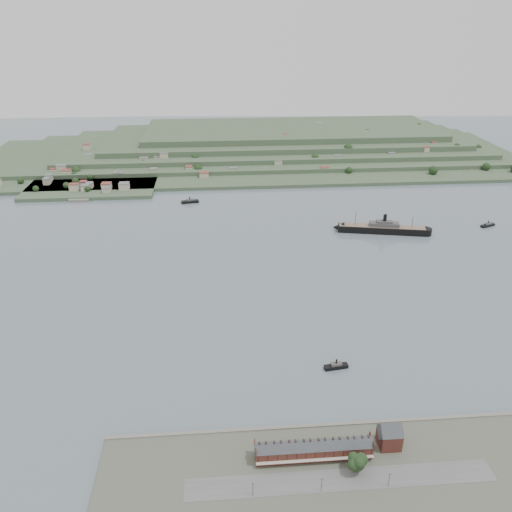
{
  "coord_description": "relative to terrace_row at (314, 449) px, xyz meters",
  "views": [
    {
      "loc": [
        -50.44,
        -334.29,
        191.25
      ],
      "look_at": [
        -21.25,
        30.0,
        10.55
      ],
      "focal_mm": 35.0,
      "sensor_mm": 36.0,
      "label": 1
    }
  ],
  "objects": [
    {
      "name": "far_peninsula",
      "position": [
        37.91,
        561.12,
        5.04
      ],
      "size": [
        760.0,
        309.0,
        30.0
      ],
      "color": "#3B5438",
      "rests_on": "ground"
    },
    {
      "name": "steamship",
      "position": [
        111.98,
        260.64,
        -2.72
      ],
      "size": [
        92.36,
        28.38,
        22.35
      ],
      "color": "black",
      "rests_on": "ground"
    },
    {
      "name": "ground",
      "position": [
        10.0,
        168.02,
        -6.84
      ],
      "size": [
        1400.0,
        1400.0,
        0.0
      ],
      "primitive_type": "plane",
      "color": "slate",
      "rests_on": "ground"
    },
    {
      "name": "near_shore",
      "position": [
        10.0,
        -18.73,
        -5.83
      ],
      "size": [
        220.0,
        80.0,
        2.6
      ],
      "color": "#4C5142",
      "rests_on": "ground"
    },
    {
      "name": "ferry_west",
      "position": [
        -71.65,
        357.63,
        -5.11
      ],
      "size": [
        19.76,
        8.55,
        7.17
      ],
      "color": "black",
      "rests_on": "ground"
    },
    {
      "name": "gabled_building",
      "position": [
        37.5,
        4.02,
        1.34
      ],
      "size": [
        10.4,
        10.18,
        14.09
      ],
      "color": "#4E231B",
      "rests_on": "ground"
    },
    {
      "name": "fig_tree",
      "position": [
        17.89,
        -10.62,
        1.77
      ],
      "size": [
        9.7,
        8.4,
        10.82
      ],
      "color": "#432B1E",
      "rests_on": "ground"
    },
    {
      "name": "terrace_row",
      "position": [
        0.0,
        0.0,
        0.0
      ],
      "size": [
        55.6,
        9.8,
        11.07
      ],
      "color": "#4E231B",
      "rests_on": "ground"
    },
    {
      "name": "tugboat",
      "position": [
        25.86,
        65.29,
        -5.27
      ],
      "size": [
        14.66,
        5.65,
        6.43
      ],
      "color": "black",
      "rests_on": "ground"
    },
    {
      "name": "ferry_east",
      "position": [
        223.2,
        266.96,
        -5.42
      ],
      "size": [
        16.24,
        10.02,
        5.91
      ],
      "color": "black",
      "rests_on": "ground"
    }
  ]
}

